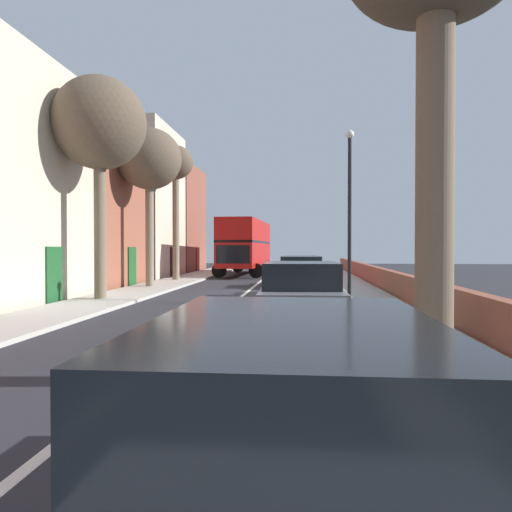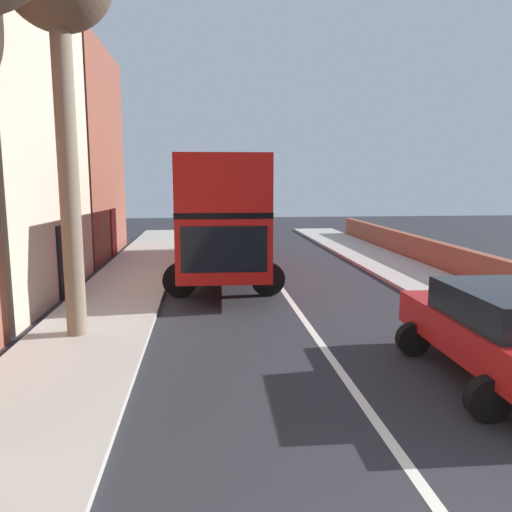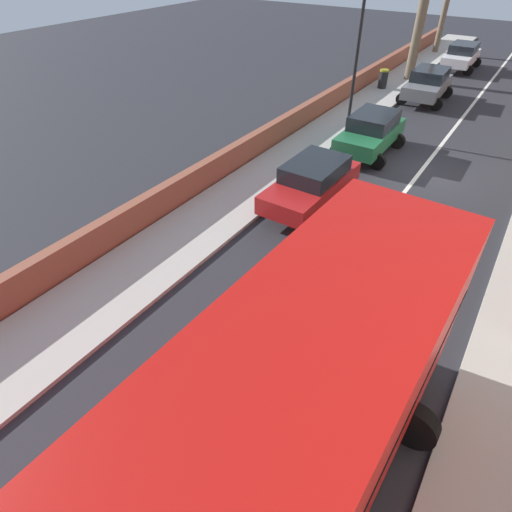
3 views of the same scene
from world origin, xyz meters
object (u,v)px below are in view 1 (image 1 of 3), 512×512
Objects in this scene: litter_bin_right at (430,313)px; street_tree_left_2 at (99,126)px; parked_car_grey_right_1 at (300,294)px; parked_car_red_right_3 at (301,269)px; parked_car_green_right_0 at (301,274)px; parked_car_white_right_2 at (294,433)px; double_decker_bus at (246,244)px; lamppost_right at (350,201)px; street_tree_left_4 at (176,169)px; street_tree_left_0 at (149,161)px.

street_tree_left_2 is at bearing 146.22° from litter_bin_right.
parked_car_red_right_3 is (-0.00, 14.10, -0.03)m from parked_car_grey_right_1.
parked_car_green_right_0 reaches higher than parked_car_white_right_2.
litter_bin_right is at bearing -33.78° from street_tree_left_2.
parked_car_white_right_2 is (4.20, -33.01, -1.42)m from double_decker_bus.
lamppost_right is (1.80, 6.77, 2.84)m from parked_car_grey_right_1.
lamppost_right reaches higher than litter_bin_right.
parked_car_white_right_2 is at bearing -90.00° from parked_car_green_right_0.
parked_car_grey_right_1 is 0.98× the size of parked_car_red_right_3.
street_tree_left_2 is (-7.64, -2.37, 5.74)m from parked_car_green_right_0.
street_tree_left_4 is (0.02, 10.91, 0.14)m from street_tree_left_2.
double_decker_bus is 1.33× the size of street_tree_left_2.
street_tree_left_4 is at bearing 106.59° from parked_car_white_right_2.
street_tree_left_0 is at bearing -105.43° from double_decker_bus.
street_tree_left_4 reaches higher than lamppost_right.
street_tree_left_0 is 5.02m from street_tree_left_4.
street_tree_left_4 is 1.29× the size of lamppost_right.
parked_car_grey_right_1 is at bearing -39.36° from street_tree_left_2.
litter_bin_right is (7.00, -25.32, -1.70)m from double_decker_bus.
parked_car_white_right_2 is at bearing -110.01° from litter_bin_right.
lamppost_right reaches higher than parked_car_red_right_3.
street_tree_left_4 is at bearing 120.21° from litter_bin_right.
street_tree_left_0 is (-3.43, -12.43, 4.08)m from double_decker_bus.
street_tree_left_4 is at bearing 113.93° from parked_car_grey_right_1.
parked_car_white_right_2 reaches higher than litter_bin_right.
lamppost_right is at bearing -46.17° from parked_car_green_right_0.
street_tree_left_0 reaches higher than parked_car_grey_right_1.
street_tree_left_4 reaches higher than double_decker_bus.
street_tree_left_2 reaches higher than parked_car_white_right_2.
parked_car_red_right_3 is (-0.00, 22.50, -0.00)m from parked_car_white_right_2.
parked_car_grey_right_1 is at bearing -104.88° from lamppost_right.
parked_car_white_right_2 is 22.50m from parked_car_red_right_3.
lamppost_right reaches higher than double_decker_bus.
street_tree_left_0 is at bearing 89.91° from street_tree_left_2.
parked_car_green_right_0 is at bearing -24.88° from street_tree_left_0.
double_decker_bus is 25.00m from parked_car_grey_right_1.
parked_car_grey_right_1 is 3.99× the size of litter_bin_right.
parked_car_grey_right_1 is 8.40m from parked_car_white_right_2.
double_decker_bus is at bearing 108.59° from lamppost_right.
parked_car_green_right_0 is 0.65× the size of lamppost_right.
double_decker_bus is 13.52m from street_tree_left_0.
street_tree_left_2 is (-7.64, 6.27, 5.73)m from parked_car_grey_right_1.
double_decker_bus is 33.31m from parked_car_white_right_2.
double_decker_bus is 11.40m from parked_car_red_right_3.
street_tree_left_4 reaches higher than street_tree_left_0.
parked_car_red_right_3 is 0.51× the size of street_tree_left_2.
parked_car_white_right_2 is (-0.00, -8.40, -0.03)m from parked_car_grey_right_1.
street_tree_left_0 is 7.49× the size of litter_bin_right.
lamppost_right is (1.80, -1.87, 2.85)m from parked_car_green_right_0.
litter_bin_right is (1.00, -7.48, -3.15)m from lamppost_right.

